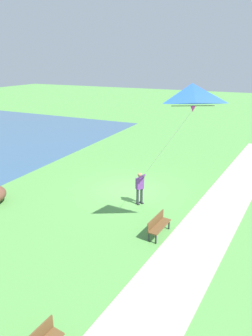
{
  "coord_description": "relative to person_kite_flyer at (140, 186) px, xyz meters",
  "views": [
    {
      "loc": [
        -6.92,
        14.81,
        7.24
      ],
      "look_at": [
        -0.65,
        1.7,
        2.01
      ],
      "focal_mm": 32.53,
      "sensor_mm": 36.0,
      "label": 1
    }
  ],
  "objects": [
    {
      "name": "park_bench_near_walkway",
      "position": [
        -1.89,
        2.41,
        -0.54
      ],
      "size": [
        0.59,
        1.54,
        0.88
      ],
      "color": "brown",
      "rests_on": "ground"
    },
    {
      "name": "person_kite_flyer",
      "position": [
        0.0,
        0.0,
        0.0
      ],
      "size": [
        0.62,
        0.56,
        1.83
      ],
      "color": "#232328",
      "rests_on": "ground"
    },
    {
      "name": "walkway_path",
      "position": [
        -3.75,
        0.59,
        -1.04
      ],
      "size": [
        5.55,
        32.08,
        0.02
      ],
      "primitive_type": "cube",
      "rotation": [
        0.0,
        0.0,
        -0.1
      ],
      "color": "#B7AD99",
      "rests_on": "ground"
    },
    {
      "name": "ground_plane",
      "position": [
        1.31,
        -1.41,
        -1.05
      ],
      "size": [
        120.0,
        120.0,
        0.0
      ],
      "primitive_type": "plane",
      "color": "#569947"
    },
    {
      "name": "flying_kite",
      "position": [
        -2.81,
        1.87,
        4.81
      ],
      "size": [
        3.43,
        2.35,
        4.53
      ],
      "color": "blue"
    }
  ]
}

